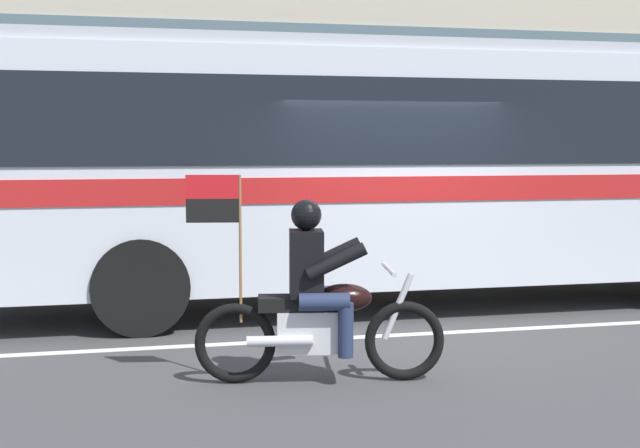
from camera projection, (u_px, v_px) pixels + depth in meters
The scene contains 6 objects.
ground_plane at pixel (392, 323), 9.70m from camera, with size 60.00×60.00×0.00m, color #3D3D3F.
sidewalk_curb at pixel (302, 258), 14.64m from camera, with size 28.00×3.80×0.15m, color #B7B2A8.
lane_center_stripe at pixel (409, 334), 9.11m from camera, with size 26.60×0.14×0.01m, color silver.
transit_bus at pixel (419, 155), 10.84m from camera, with size 11.34×2.64×3.22m.
motorcycle_with_rider at pixel (317, 305), 7.26m from camera, with size 2.18×0.70×1.78m.
fire_hydrant at pixel (575, 234), 14.42m from camera, with size 0.22×0.30×0.75m.
Camera 1 is at (-2.93, -9.12, 2.04)m, focal length 47.96 mm.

